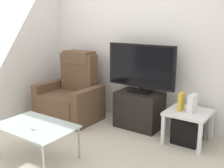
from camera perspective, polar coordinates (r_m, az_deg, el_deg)
name	(u,v)px	position (r m, az deg, el deg)	size (l,w,h in m)	color
ground_plane	(105,148)	(3.59, -1.41, -13.03)	(6.40, 6.40, 0.00)	beige
wall_back	(150,39)	(4.19, 7.78, 9.24)	(6.40, 0.06, 2.60)	silver
wall_side	(6,38)	(4.59, -21.04, 8.84)	(0.06, 4.48, 2.60)	silver
tv_stand	(139,110)	(4.14, 5.63, -5.30)	(0.66, 0.44, 0.54)	black
television	(141,67)	(4.00, 5.97, 3.48)	(1.06, 0.20, 0.70)	black
recliner_armchair	(71,96)	(4.53, -8.45, -2.40)	(0.98, 0.78, 1.08)	brown
side_table	(188,116)	(3.73, 15.54, -6.40)	(0.54, 0.54, 0.43)	white
subwoofer_box	(187,130)	(3.80, 15.35, -9.18)	(0.34, 0.34, 0.34)	black
book_upright	(181,102)	(3.69, 14.15, -3.56)	(0.04, 0.14, 0.23)	gold
game_console	(192,103)	(3.67, 16.28, -3.83)	(0.07, 0.20, 0.22)	white
coffee_table	(35,127)	(3.32, -15.59, -8.64)	(0.90, 0.60, 0.41)	#B2C6C1
cell_phone	(38,127)	(3.22, -15.05, -8.70)	(0.07, 0.15, 0.01)	#B7B7BC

